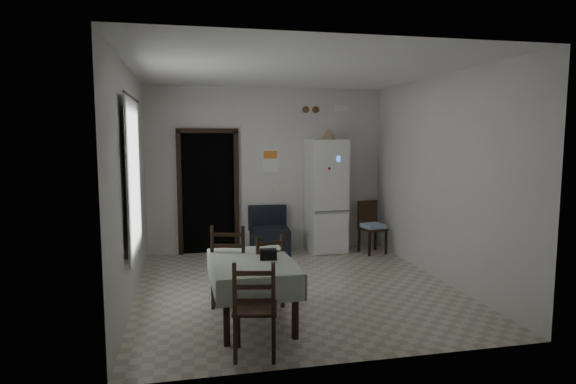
# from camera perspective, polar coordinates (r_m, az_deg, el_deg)

# --- Properties ---
(ground) EXTENTS (4.50, 4.50, 0.00)m
(ground) POSITION_cam_1_polar(r_m,az_deg,el_deg) (6.68, 0.92, -11.20)
(ground) COLOR #B9AF97
(ground) RESTS_ON ground
(ceiling) EXTENTS (4.20, 4.50, 0.02)m
(ceiling) POSITION_cam_1_polar(r_m,az_deg,el_deg) (6.42, 0.97, 14.28)
(ceiling) COLOR white
(ceiling) RESTS_ON ground
(wall_back) EXTENTS (4.20, 0.02, 2.90)m
(wall_back) POSITION_cam_1_polar(r_m,az_deg,el_deg) (8.59, -2.46, 2.64)
(wall_back) COLOR silver
(wall_back) RESTS_ON ground
(wall_front) EXTENTS (4.20, 0.02, 2.90)m
(wall_front) POSITION_cam_1_polar(r_m,az_deg,el_deg) (4.24, 7.84, -1.50)
(wall_front) COLOR silver
(wall_front) RESTS_ON ground
(wall_left) EXTENTS (0.02, 4.50, 2.90)m
(wall_left) POSITION_cam_1_polar(r_m,az_deg,el_deg) (6.26, -18.14, 0.84)
(wall_left) COLOR silver
(wall_left) RESTS_ON ground
(wall_right) EXTENTS (0.02, 4.50, 2.90)m
(wall_right) POSITION_cam_1_polar(r_m,az_deg,el_deg) (7.16, 17.55, 1.55)
(wall_right) COLOR silver
(wall_right) RESTS_ON ground
(doorway) EXTENTS (1.06, 0.52, 2.22)m
(doorway) POSITION_cam_1_polar(r_m,az_deg,el_deg) (8.71, -9.50, 0.04)
(doorway) COLOR black
(doorway) RESTS_ON ground
(window_recess) EXTENTS (0.10, 1.20, 1.60)m
(window_recess) POSITION_cam_1_polar(r_m,az_deg,el_deg) (6.06, -18.84, 1.58)
(window_recess) COLOR silver
(window_recess) RESTS_ON ground
(curtain) EXTENTS (0.02, 1.45, 1.85)m
(curtain) POSITION_cam_1_polar(r_m,az_deg,el_deg) (6.04, -17.80, 1.61)
(curtain) COLOR silver
(curtain) RESTS_ON ground
(curtain_rod) EXTENTS (0.02, 1.60, 0.02)m
(curtain_rod) POSITION_cam_1_polar(r_m,az_deg,el_deg) (6.04, -18.03, 10.62)
(curtain_rod) COLOR black
(curtain_rod) RESTS_ON ground
(calendar) EXTENTS (0.28, 0.02, 0.40)m
(calendar) POSITION_cam_1_polar(r_m,az_deg,el_deg) (8.57, -2.12, 3.77)
(calendar) COLOR white
(calendar) RESTS_ON ground
(calendar_image) EXTENTS (0.24, 0.01, 0.14)m
(calendar_image) POSITION_cam_1_polar(r_m,az_deg,el_deg) (8.56, -2.12, 4.44)
(calendar_image) COLOR orange
(calendar_image) RESTS_ON ground
(light_switch) EXTENTS (0.08, 0.02, 0.12)m
(light_switch) POSITION_cam_1_polar(r_m,az_deg,el_deg) (8.63, -1.45, 0.33)
(light_switch) COLOR beige
(light_switch) RESTS_ON ground
(vent_left) EXTENTS (0.12, 0.03, 0.12)m
(vent_left) POSITION_cam_1_polar(r_m,az_deg,el_deg) (8.71, 2.13, 9.74)
(vent_left) COLOR brown
(vent_left) RESTS_ON ground
(vent_right) EXTENTS (0.12, 0.03, 0.12)m
(vent_right) POSITION_cam_1_polar(r_m,az_deg,el_deg) (8.76, 3.29, 9.72)
(vent_right) COLOR brown
(vent_right) RESTS_ON ground
(emergency_light) EXTENTS (0.25, 0.07, 0.09)m
(emergency_light) POSITION_cam_1_polar(r_m,az_deg,el_deg) (8.87, 6.31, 9.84)
(emergency_light) COLOR white
(emergency_light) RESTS_ON ground
(fridge) EXTENTS (0.67, 0.67, 1.99)m
(fridge) POSITION_cam_1_polar(r_m,az_deg,el_deg) (8.55, 4.53, -0.46)
(fridge) COLOR silver
(fridge) RESTS_ON ground
(tan_cone) EXTENTS (0.27, 0.27, 0.20)m
(tan_cone) POSITION_cam_1_polar(r_m,az_deg,el_deg) (8.54, 4.87, 6.89)
(tan_cone) COLOR tan
(tan_cone) RESTS_ON fridge
(navy_seat) EXTENTS (0.74, 0.72, 0.82)m
(navy_seat) POSITION_cam_1_polar(r_m,az_deg,el_deg) (8.41, -2.19, -4.59)
(navy_seat) COLOR black
(navy_seat) RESTS_ON ground
(corner_chair) EXTENTS (0.46, 0.46, 0.91)m
(corner_chair) POSITION_cam_1_polar(r_m,az_deg,el_deg) (8.57, 10.01, -4.16)
(corner_chair) COLOR black
(corner_chair) RESTS_ON ground
(dining_table) EXTENTS (0.91, 1.35, 0.69)m
(dining_table) POSITION_cam_1_polar(r_m,az_deg,el_deg) (5.44, -4.27, -11.58)
(dining_table) COLOR #9AAB93
(dining_table) RESTS_ON ground
(black_bag) EXTENTS (0.19, 0.12, 0.12)m
(black_bag) POSITION_cam_1_polar(r_m,az_deg,el_deg) (5.34, -2.35, -7.39)
(black_bag) COLOR black
(black_bag) RESTS_ON dining_table
(dining_chair_far_left) EXTENTS (0.54, 0.54, 1.01)m
(dining_chair_far_left) POSITION_cam_1_polar(r_m,az_deg,el_deg) (5.93, -6.76, -8.48)
(dining_chair_far_left) COLOR black
(dining_chair_far_left) RESTS_ON ground
(dining_chair_far_right) EXTENTS (0.48, 0.48, 0.89)m
(dining_chair_far_right) POSITION_cam_1_polar(r_m,az_deg,el_deg) (5.87, -2.86, -9.18)
(dining_chair_far_right) COLOR black
(dining_chair_far_right) RESTS_ON ground
(dining_chair_near_head) EXTENTS (0.47, 0.47, 0.94)m
(dining_chair_near_head) POSITION_cam_1_polar(r_m,az_deg,el_deg) (4.59, -3.92, -13.46)
(dining_chair_near_head) COLOR black
(dining_chair_near_head) RESTS_ON ground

